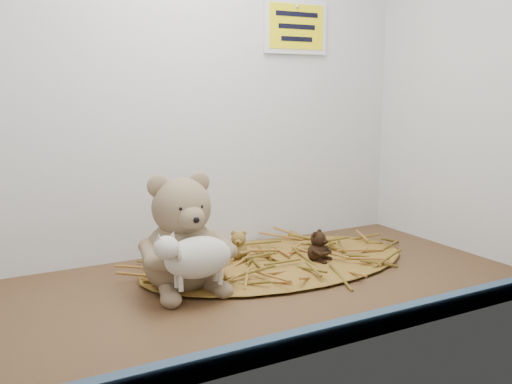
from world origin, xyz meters
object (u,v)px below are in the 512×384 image
toy_lamb (198,257)px  mini_teddy_brown (317,244)px  main_teddy (181,232)px  mini_teddy_tan (239,244)px

toy_lamb → mini_teddy_brown: 34.10cm
main_teddy → mini_teddy_brown: bearing=0.2°
main_teddy → mini_teddy_tan: bearing=28.9°
toy_lamb → mini_teddy_tan: toy_lamb is taller
main_teddy → mini_teddy_brown: (32.79, -0.04, -6.95)cm
main_teddy → mini_teddy_tan: (17.60, 9.60, -7.14)cm
toy_lamb → main_teddy: bearing=90.0°
main_teddy → mini_teddy_tan: main_teddy is taller
main_teddy → mini_teddy_tan: 21.28cm
toy_lamb → mini_teddy_brown: bearing=14.4°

